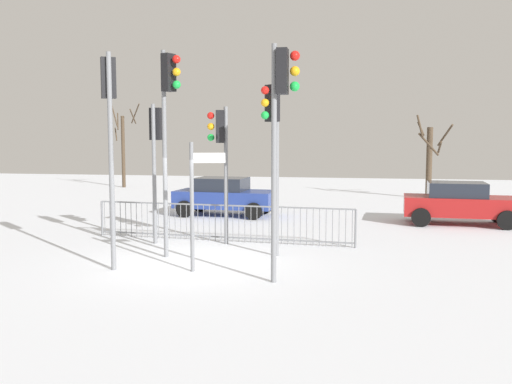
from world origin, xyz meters
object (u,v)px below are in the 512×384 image
traffic_light_rear_right (109,112)px  traffic_light_rear_left (273,129)px  traffic_light_mid_left (156,142)px  bare_tree_left (430,158)px  traffic_light_mid_right (168,107)px  bare_tree_centre (123,146)px  car_blue_mid (224,196)px  direction_sign_post (195,199)px  car_red_far (460,202)px  traffic_light_foreground_left (281,110)px  traffic_light_foreground_right (220,144)px

traffic_light_rear_right → traffic_light_rear_left: 3.92m
traffic_light_mid_left → bare_tree_left: bare_tree_left is taller
traffic_light_mid_right → bare_tree_centre: bare_tree_centre is taller
car_blue_mid → bare_tree_centre: 14.44m
traffic_light_mid_left → direction_sign_post: size_ratio=1.36×
traffic_light_mid_left → car_red_far: (9.06, 5.19, -2.11)m
direction_sign_post → traffic_light_mid_right: bearing=111.3°
traffic_light_foreground_left → bare_tree_left: 18.12m
traffic_light_foreground_left → car_blue_mid: traffic_light_foreground_left is taller
traffic_light_mid_right → traffic_light_rear_left: size_ratio=1.17×
traffic_light_mid_right → traffic_light_rear_right: 1.63m
traffic_light_mid_right → traffic_light_foreground_right: bearing=179.6°
car_red_far → traffic_light_foreground_left: bearing=-116.0°
traffic_light_rear_right → direction_sign_post: 2.74m
bare_tree_centre → car_red_far: bearing=-33.4°
traffic_light_foreground_left → traffic_light_rear_left: 2.55m
traffic_light_rear_right → car_red_far: bearing=12.7°
traffic_light_rear_left → bare_tree_left: 15.92m
traffic_light_rear_right → bare_tree_left: traffic_light_rear_right is taller
car_blue_mid → bare_tree_left: 11.62m
traffic_light_foreground_left → traffic_light_foreground_right: size_ratio=1.26×
bare_tree_left → bare_tree_centre: 17.92m
traffic_light_mid_left → traffic_light_foreground_right: size_ratio=1.02×
traffic_light_mid_left → bare_tree_left: bearing=61.7°
traffic_light_foreground_right → direction_sign_post: size_ratio=1.33×
car_red_far → bare_tree_left: bare_tree_left is taller
bare_tree_centre → traffic_light_foreground_right: bearing=-57.9°
traffic_light_foreground_right → car_blue_mid: bearing=-3.0°
traffic_light_foreground_left → bare_tree_left: size_ratio=1.17×
traffic_light_foreground_left → traffic_light_rear_right: traffic_light_rear_right is taller
traffic_light_mid_right → traffic_light_mid_left: 2.30m
traffic_light_mid_right → bare_tree_centre: 21.12m
traffic_light_mid_left → traffic_light_rear_right: 3.28m
traffic_light_foreground_left → car_red_far: 10.56m
traffic_light_mid_right → traffic_light_rear_right: bearing=-12.5°
traffic_light_rear_left → bare_tree_left: size_ratio=1.05×
traffic_light_rear_right → bare_tree_centre: 21.94m
traffic_light_mid_left → traffic_light_rear_left: traffic_light_rear_left is taller
car_red_far → car_blue_mid: bearing=178.8°
traffic_light_rear_right → traffic_light_rear_left: bearing=-0.6°
traffic_light_foreground_right → traffic_light_foreground_left: bearing=-165.7°
traffic_light_rear_right → car_red_far: size_ratio=1.25×
car_blue_mid → traffic_light_mid_left: bearing=-91.5°
traffic_light_rear_left → traffic_light_foreground_left: bearing=139.0°
traffic_light_mid_left → car_blue_mid: size_ratio=1.01×
traffic_light_mid_left → car_red_far: size_ratio=1.01×
traffic_light_foreground_right → car_red_far: bearing=-71.2°
traffic_light_rear_left → direction_sign_post: 2.84m
traffic_light_mid_left → traffic_light_rear_left: (3.54, -1.25, 0.33)m
car_red_far → bare_tree_centre: bearing=149.7°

